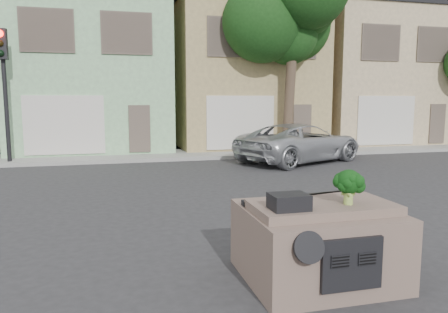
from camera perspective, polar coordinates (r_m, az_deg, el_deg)
name	(u,v)px	position (r m, az deg, el deg)	size (l,w,h in m)	color
ground_plane	(250,221)	(9.18, 3.41, -8.38)	(120.00, 120.00, 0.00)	#303033
sidewalk	(176,155)	(19.24, -6.31, 0.22)	(40.00, 3.00, 0.15)	gray
townhouse_mint	(93,73)	(22.93, -16.78, 10.39)	(7.20, 8.20, 7.55)	#95C994
townhouse_tan	(238,75)	(23.89, 1.82, 10.58)	(7.20, 8.20, 7.55)	tan
townhouse_beige	(361,77)	(26.99, 17.51, 9.89)	(7.20, 8.20, 7.55)	tan
silver_pickup	(300,162)	(17.82, 9.90, -0.67)	(2.56, 5.54, 1.54)	silver
traffic_signal	(5,98)	(18.28, -26.69, 6.87)	(0.40, 0.40, 5.10)	black
tree_near	(290,59)	(19.85, 8.61, 12.49)	(4.40, 4.00, 8.50)	#163C13
car_dashboard	(317,240)	(6.36, 12.00, -10.56)	(2.00, 1.80, 1.12)	#715C51
instrument_hump	(289,202)	(5.64, 8.48, -5.86)	(0.48, 0.38, 0.20)	black
wiper_arm	(323,193)	(6.66, 12.83, -4.67)	(0.70, 0.03, 0.02)	black
broccoli	(349,187)	(6.04, 15.97, -3.80)	(0.39, 0.39, 0.48)	black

